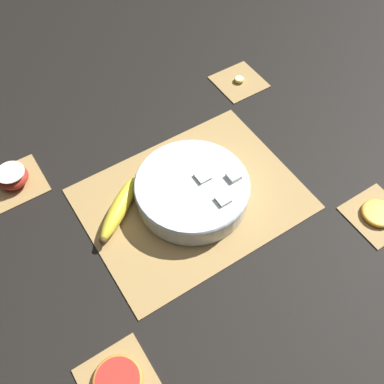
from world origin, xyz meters
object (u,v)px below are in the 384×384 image
(whole_banana, at_px, (119,209))
(grapefruit_slice, at_px, (118,380))
(fruit_salad_bowl, at_px, (192,189))
(banana_coin_single, at_px, (239,79))
(apple_half, at_px, (12,177))
(orange_slice_whole, at_px, (378,213))

(whole_banana, relative_size, grapefruit_slice, 1.76)
(fruit_salad_bowl, distance_m, banana_coin_single, 0.43)
(whole_banana, relative_size, apple_half, 2.25)
(orange_slice_whole, bearing_deg, whole_banana, 147.00)
(banana_coin_single, bearing_deg, orange_slice_whole, -90.00)
(fruit_salad_bowl, relative_size, banana_coin_single, 9.14)
(apple_half, height_order, orange_slice_whole, apple_half)
(apple_half, distance_m, grapefruit_slice, 0.54)
(orange_slice_whole, xyz_separation_m, banana_coin_single, (-0.00, 0.54, -0.00))
(whole_banana, xyz_separation_m, orange_slice_whole, (0.50, -0.32, -0.01))
(grapefruit_slice, bearing_deg, banana_coin_single, 38.85)
(fruit_salad_bowl, bearing_deg, apple_half, 141.18)
(banana_coin_single, distance_m, grapefruit_slice, 0.86)
(apple_half, xyz_separation_m, banana_coin_single, (0.67, -0.00, -0.02))
(banana_coin_single, height_order, grapefruit_slice, grapefruit_slice)
(apple_half, bearing_deg, orange_slice_whole, -38.85)
(whole_banana, height_order, apple_half, apple_half)
(orange_slice_whole, xyz_separation_m, grapefruit_slice, (-0.67, 0.00, 0.00))
(apple_half, bearing_deg, fruit_salad_bowl, -38.82)
(fruit_salad_bowl, bearing_deg, whole_banana, 161.76)
(banana_coin_single, bearing_deg, grapefruit_slice, -141.15)
(whole_banana, relative_size, orange_slice_whole, 2.13)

